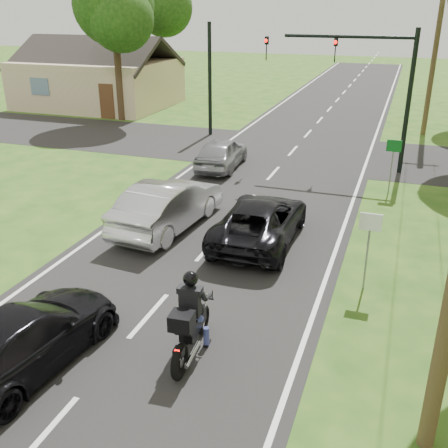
{
  "coord_description": "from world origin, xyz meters",
  "views": [
    {
      "loc": [
        5.2,
        -9.47,
        6.88
      ],
      "look_at": [
        0.85,
        3.0,
        1.3
      ],
      "focal_mm": 42.0,
      "sensor_mm": 36.0,
      "label": 1
    }
  ],
  "objects_px": {
    "silver_sedan": "(168,205)",
    "silver_suv": "(222,153)",
    "dark_suv": "(260,221)",
    "dark_car_behind": "(24,338)",
    "sign_white": "(369,233)",
    "utility_pole_far": "(437,40)",
    "traffic_signal": "(366,74)",
    "motorcycle_rider": "(190,324)",
    "sign_green": "(393,154)"
  },
  "relations": [
    {
      "from": "silver_sedan",
      "to": "dark_car_behind",
      "type": "height_order",
      "value": "silver_sedan"
    },
    {
      "from": "silver_suv",
      "to": "traffic_signal",
      "type": "bearing_deg",
      "value": -164.28
    },
    {
      "from": "sign_white",
      "to": "sign_green",
      "type": "xyz_separation_m",
      "value": [
        0.2,
        8.0,
        0.0
      ]
    },
    {
      "from": "motorcycle_rider",
      "to": "traffic_signal",
      "type": "bearing_deg",
      "value": 78.85
    },
    {
      "from": "dark_car_behind",
      "to": "traffic_signal",
      "type": "bearing_deg",
      "value": -100.79
    },
    {
      "from": "dark_suv",
      "to": "utility_pole_far",
      "type": "xyz_separation_m",
      "value": [
        4.86,
        17.01,
        4.39
      ]
    },
    {
      "from": "utility_pole_far",
      "to": "sign_green",
      "type": "bearing_deg",
      "value": -96.73
    },
    {
      "from": "dark_suv",
      "to": "dark_car_behind",
      "type": "xyz_separation_m",
      "value": [
        -2.82,
        -7.49,
        -0.01
      ]
    },
    {
      "from": "traffic_signal",
      "to": "utility_pole_far",
      "type": "xyz_separation_m",
      "value": [
        2.86,
        8.0,
        0.95
      ]
    },
    {
      "from": "motorcycle_rider",
      "to": "utility_pole_far",
      "type": "xyz_separation_m",
      "value": [
        4.67,
        23.06,
        4.31
      ]
    },
    {
      "from": "silver_suv",
      "to": "sign_green",
      "type": "distance_m",
      "value": 7.45
    },
    {
      "from": "sign_white",
      "to": "sign_green",
      "type": "distance_m",
      "value": 8.0
    },
    {
      "from": "dark_car_behind",
      "to": "utility_pole_far",
      "type": "bearing_deg",
      "value": -101.91
    },
    {
      "from": "sign_white",
      "to": "sign_green",
      "type": "bearing_deg",
      "value": 88.57
    },
    {
      "from": "utility_pole_far",
      "to": "sign_green",
      "type": "relative_size",
      "value": 4.71
    },
    {
      "from": "motorcycle_rider",
      "to": "silver_suv",
      "type": "height_order",
      "value": "motorcycle_rider"
    },
    {
      "from": "dark_suv",
      "to": "dark_car_behind",
      "type": "relative_size",
      "value": 1.06
    },
    {
      "from": "sign_white",
      "to": "sign_green",
      "type": "height_order",
      "value": "same"
    },
    {
      "from": "silver_sedan",
      "to": "sign_green",
      "type": "height_order",
      "value": "sign_green"
    },
    {
      "from": "silver_sedan",
      "to": "sign_green",
      "type": "xyz_separation_m",
      "value": [
        6.68,
        5.98,
        0.78
      ]
    },
    {
      "from": "silver_sedan",
      "to": "silver_suv",
      "type": "height_order",
      "value": "silver_sedan"
    },
    {
      "from": "silver_sedan",
      "to": "dark_car_behind",
      "type": "relative_size",
      "value": 1.06
    },
    {
      "from": "dark_suv",
      "to": "sign_white",
      "type": "height_order",
      "value": "sign_white"
    },
    {
      "from": "traffic_signal",
      "to": "utility_pole_far",
      "type": "relative_size",
      "value": 0.64
    },
    {
      "from": "dark_car_behind",
      "to": "utility_pole_far",
      "type": "xyz_separation_m",
      "value": [
        7.68,
        24.5,
        4.41
      ]
    },
    {
      "from": "dark_suv",
      "to": "silver_sedan",
      "type": "height_order",
      "value": "silver_sedan"
    },
    {
      "from": "silver_sedan",
      "to": "sign_green",
      "type": "bearing_deg",
      "value": -132.95
    },
    {
      "from": "silver_sedan",
      "to": "silver_suv",
      "type": "bearing_deg",
      "value": -79.62
    },
    {
      "from": "motorcycle_rider",
      "to": "sign_white",
      "type": "relative_size",
      "value": 1.08
    },
    {
      "from": "dark_suv",
      "to": "sign_green",
      "type": "bearing_deg",
      "value": -121.42
    },
    {
      "from": "dark_suv",
      "to": "traffic_signal",
      "type": "bearing_deg",
      "value": -103.21
    },
    {
      "from": "silver_suv",
      "to": "sign_white",
      "type": "relative_size",
      "value": 1.92
    },
    {
      "from": "utility_pole_far",
      "to": "sign_white",
      "type": "height_order",
      "value": "utility_pole_far"
    },
    {
      "from": "motorcycle_rider",
      "to": "traffic_signal",
      "type": "distance_m",
      "value": 15.53
    },
    {
      "from": "motorcycle_rider",
      "to": "sign_white",
      "type": "bearing_deg",
      "value": 47.58
    },
    {
      "from": "dark_suv",
      "to": "sign_white",
      "type": "xyz_separation_m",
      "value": [
        3.36,
        -2.01,
        0.91
      ]
    },
    {
      "from": "utility_pole_far",
      "to": "silver_suv",
      "type": "bearing_deg",
      "value": -130.87
    },
    {
      "from": "motorcycle_rider",
      "to": "dark_suv",
      "type": "height_order",
      "value": "motorcycle_rider"
    },
    {
      "from": "traffic_signal",
      "to": "utility_pole_far",
      "type": "distance_m",
      "value": 8.55
    },
    {
      "from": "motorcycle_rider",
      "to": "silver_suv",
      "type": "bearing_deg",
      "value": 102.48
    },
    {
      "from": "dark_car_behind",
      "to": "utility_pole_far",
      "type": "distance_m",
      "value": 26.05
    },
    {
      "from": "silver_sedan",
      "to": "dark_car_behind",
      "type": "xyz_separation_m",
      "value": [
        0.3,
        -7.5,
        -0.14
      ]
    },
    {
      "from": "dark_suv",
      "to": "dark_car_behind",
      "type": "bearing_deg",
      "value": 68.64
    },
    {
      "from": "sign_white",
      "to": "silver_suv",
      "type": "bearing_deg",
      "value": 128.16
    },
    {
      "from": "motorcycle_rider",
      "to": "traffic_signal",
      "type": "height_order",
      "value": "traffic_signal"
    },
    {
      "from": "silver_sedan",
      "to": "traffic_signal",
      "type": "relative_size",
      "value": 0.76
    },
    {
      "from": "motorcycle_rider",
      "to": "utility_pole_far",
      "type": "distance_m",
      "value": 23.92
    },
    {
      "from": "motorcycle_rider",
      "to": "silver_suv",
      "type": "xyz_separation_m",
      "value": [
        -3.95,
        13.1,
        -0.07
      ]
    },
    {
      "from": "traffic_signal",
      "to": "motorcycle_rider",
      "type": "bearing_deg",
      "value": -96.84
    },
    {
      "from": "silver_sedan",
      "to": "sign_white",
      "type": "height_order",
      "value": "sign_white"
    }
  ]
}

